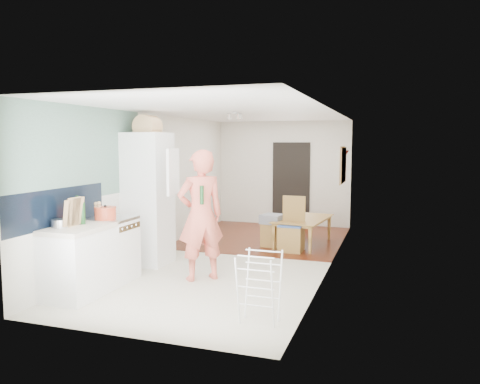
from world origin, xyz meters
The scene contains 32 objects.
room_shell centered at (0.00, 0.00, 1.25)m, with size 3.20×7.00×2.50m, color silver, non-canonical shape.
floor centered at (0.00, 0.00, 0.00)m, with size 3.20×7.00×0.01m, color beige.
wood_floor_overlay centered at (0.00, 1.85, 0.01)m, with size 3.20×3.30×0.01m, color #562511.
sage_wall_panel centered at (-1.59, -2.00, 1.85)m, with size 0.02×3.00×1.30m, color gray.
tile_splashback centered at (-1.59, -2.55, 1.15)m, with size 0.02×1.90×0.50m, color black.
doorway_recess centered at (0.20, 3.48, 1.00)m, with size 0.90×0.04×2.00m, color black.
base_cabinet centered at (-1.30, -2.55, 0.43)m, with size 0.60×0.90×0.86m, color white.
worktop centered at (-1.30, -2.55, 0.89)m, with size 0.62×0.92×0.06m, color beige.
range_cooker centered at (-1.30, -1.80, 0.44)m, with size 0.60×0.60×0.88m, color white.
cooker_top centered at (-1.30, -1.80, 0.90)m, with size 0.60×0.60×0.04m, color silver.
fridge_housing centered at (-1.27, -0.78, 1.07)m, with size 0.66×0.66×2.15m, color white.
fridge_door centered at (-0.66, -1.08, 1.55)m, with size 0.56×0.04×0.70m, color white.
fridge_interior centered at (-0.96, -0.78, 1.55)m, with size 0.02×0.52×0.66m, color white.
pinboard centered at (1.58, 1.90, 1.55)m, with size 0.03×0.90×0.70m, color tan.
pinboard_frame centered at (1.57, 1.90, 1.55)m, with size 0.01×0.94×0.74m, color #A5793D.
wall_sconce centered at (1.54, 2.55, 1.75)m, with size 0.18×0.18×0.16m, color maroon.
person centered at (-0.09, -1.36, 1.12)m, with size 0.81×0.53×2.23m, color #E66754.
dining_table centered at (0.92, 1.38, 0.23)m, with size 1.29×0.72×0.45m, color #A5793D.
dining_chair centered at (0.79, 0.76, 0.50)m, with size 0.42×0.42×1.01m, color #A5793D, non-canonical shape.
stool centered at (0.35, 1.05, 0.23)m, with size 0.35×0.35×0.46m, color #A5793D, non-canonical shape.
grey_drape centered at (0.37, 1.03, 0.54)m, with size 0.39×0.39×0.17m, color slate.
drying_rack centered at (1.17, -2.69, 0.40)m, with size 0.41×0.37×0.80m, color white, non-canonical shape.
bread_bin centered at (-1.25, -0.78, 2.25)m, with size 0.38×0.36×0.20m, color tan, non-canonical shape.
red_casserole centered at (-1.28, -1.97, 1.01)m, with size 0.30×0.30×0.18m, color #CF492A.
steel_pan centered at (-1.45, -2.70, 0.97)m, with size 0.21×0.21×0.11m, color silver.
held_bottle centered at (0.00, -1.53, 1.26)m, with size 0.06×0.06×0.26m, color #15401A.
bottle_a centered at (-1.40, -2.41, 1.07)m, with size 0.07×0.07×0.31m, color #15401A.
bottle_b centered at (-1.33, -2.39, 1.07)m, with size 0.07×0.07×0.29m, color #15401A.
bottle_c centered at (-1.41, -2.58, 1.04)m, with size 0.10×0.10×0.23m, color beige.
pepper_mill_front centered at (-1.39, -2.02, 1.02)m, with size 0.05×0.05×0.19m, color tan.
pepper_mill_back centered at (-1.34, -2.02, 1.02)m, with size 0.06×0.06×0.20m, color tan.
chopping_boards centered at (-1.33, -2.58, 1.11)m, with size 0.04×0.28×0.38m, color tan, non-canonical shape.
Camera 1 is at (2.54, -7.51, 1.99)m, focal length 35.00 mm.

